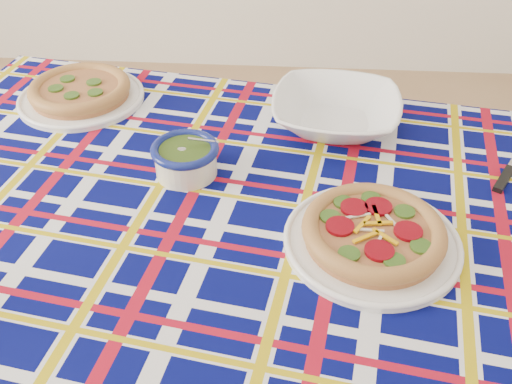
# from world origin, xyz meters

# --- Properties ---
(floor) EXTENTS (4.00, 4.00, 0.00)m
(floor) POSITION_xyz_m (0.00, 0.00, 0.00)
(floor) COLOR #A17953
(floor) RESTS_ON ground
(dining_table) EXTENTS (1.70, 1.22, 0.73)m
(dining_table) POSITION_xyz_m (0.53, -0.13, 0.66)
(dining_table) COLOR brown
(dining_table) RESTS_ON floor
(tablecloth) EXTENTS (1.74, 1.26, 0.10)m
(tablecloth) POSITION_xyz_m (0.53, -0.13, 0.69)
(tablecloth) COLOR #04074B
(tablecloth) RESTS_ON dining_table
(main_focaccia_plate) EXTENTS (0.37, 0.37, 0.06)m
(main_focaccia_plate) POSITION_xyz_m (0.72, -0.19, 0.77)
(main_focaccia_plate) COLOR #A7663B
(main_focaccia_plate) RESTS_ON tablecloth
(pesto_bowl) EXTENTS (0.16, 0.16, 0.08)m
(pesto_bowl) POSITION_xyz_m (0.38, -0.01, 0.78)
(pesto_bowl) COLOR #243A0F
(pesto_bowl) RESTS_ON tablecloth
(serving_bowl) EXTENTS (0.31, 0.31, 0.07)m
(serving_bowl) POSITION_xyz_m (0.68, 0.19, 0.77)
(serving_bowl) COLOR white
(serving_bowl) RESTS_ON tablecloth
(second_focaccia_plate) EXTENTS (0.31, 0.31, 0.05)m
(second_focaccia_plate) POSITION_xyz_m (0.08, 0.26, 0.76)
(second_focaccia_plate) COLOR #A7663B
(second_focaccia_plate) RESTS_ON tablecloth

